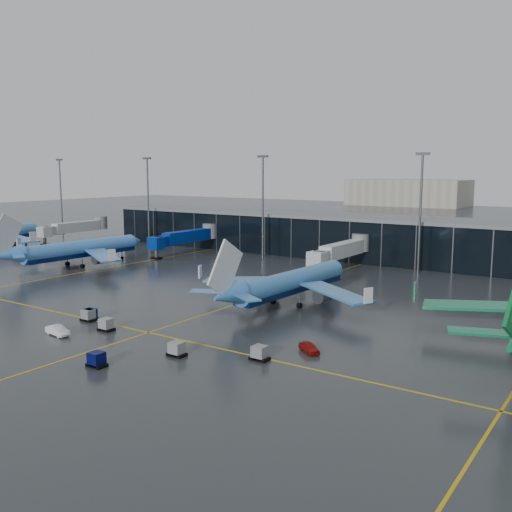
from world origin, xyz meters
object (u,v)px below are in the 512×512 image
Objects in this scene: airliner_klm_near at (293,269)px; service_van_red at (309,347)px; service_van_white at (58,330)px; baggage_carts at (132,335)px; mobile_airstair at (249,299)px; airliner_arkefly at (81,239)px.

airliner_klm_near is 26.07m from service_van_red.
service_van_white is (-31.22, -12.71, 0.05)m from service_van_red.
baggage_carts is 8.84× the size of mobile_airstair.
airliner_arkefly reaches higher than mobile_airstair.
airliner_arkefly reaches higher than service_van_red.
baggage_carts is 25.58m from mobile_airstair.
service_van_red is (74.30, -25.66, -5.60)m from airliner_arkefly.
mobile_airstair is at bearing -13.67° from service_van_white.
service_van_red is 33.71m from service_van_white.
airliner_arkefly reaches higher than airliner_klm_near.
service_van_red is at bearing 22.04° from baggage_carts.
airliner_arkefly is 78.81m from service_van_red.
airliner_klm_near is at bearing -2.92° from airliner_arkefly.
airliner_arkefly is 59.64m from airliner_klm_near.
airliner_arkefly reaches higher than baggage_carts.
service_van_red is at bearing -62.14° from service_van_white.
mobile_airstair is at bearing -7.50° from airliner_arkefly.
airliner_klm_near is 30.56m from baggage_carts.
mobile_airstair is (-5.94, -3.85, -5.08)m from airliner_klm_near.
mobile_airstair is 1.01× the size of service_van_red.
airliner_arkefly is at bearing 54.00° from service_van_white.
baggage_carts is at bearing -100.32° from airliner_klm_near.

